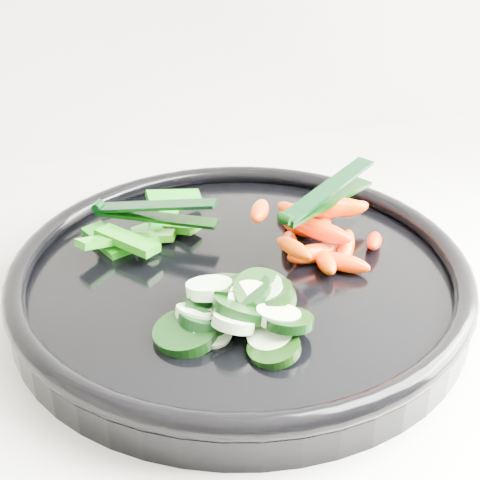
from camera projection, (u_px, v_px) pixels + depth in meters
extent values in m
cylinder|color=black|center=(240.00, 284.00, 0.55)|extent=(0.43, 0.43, 0.02)
torus|color=black|center=(240.00, 265.00, 0.54)|extent=(0.43, 0.43, 0.02)
cylinder|color=black|center=(207.00, 322.00, 0.48)|extent=(0.06, 0.06, 0.03)
cylinder|color=beige|center=(199.00, 315.00, 0.49)|extent=(0.05, 0.05, 0.03)
cylinder|color=black|center=(209.00, 315.00, 0.49)|extent=(0.04, 0.04, 0.02)
cylinder|color=#D3F5C4|center=(212.00, 332.00, 0.47)|extent=(0.03, 0.03, 0.02)
cylinder|color=black|center=(274.00, 348.00, 0.46)|extent=(0.05, 0.05, 0.02)
cylinder|color=beige|center=(271.00, 337.00, 0.47)|extent=(0.05, 0.05, 0.02)
cylinder|color=black|center=(208.00, 305.00, 0.50)|extent=(0.06, 0.06, 0.02)
cylinder|color=#CCEABB|center=(210.00, 303.00, 0.50)|extent=(0.04, 0.04, 0.02)
cylinder|color=black|center=(186.00, 333.00, 0.47)|extent=(0.05, 0.05, 0.02)
cylinder|color=beige|center=(198.00, 324.00, 0.48)|extent=(0.04, 0.04, 0.01)
cylinder|color=black|center=(270.00, 296.00, 0.49)|extent=(0.05, 0.05, 0.02)
cylinder|color=#B4CEA5|center=(266.00, 294.00, 0.49)|extent=(0.04, 0.04, 0.02)
cylinder|color=black|center=(225.00, 287.00, 0.50)|extent=(0.05, 0.05, 0.02)
cylinder|color=#CDF0C0|center=(209.00, 288.00, 0.50)|extent=(0.04, 0.04, 0.02)
cylinder|color=black|center=(244.00, 309.00, 0.48)|extent=(0.06, 0.05, 0.03)
cylinder|color=beige|center=(234.00, 323.00, 0.46)|extent=(0.04, 0.04, 0.02)
cylinder|color=black|center=(264.00, 297.00, 0.49)|extent=(0.07, 0.06, 0.03)
cylinder|color=beige|center=(251.00, 303.00, 0.49)|extent=(0.05, 0.05, 0.03)
cylinder|color=black|center=(242.00, 294.00, 0.50)|extent=(0.05, 0.05, 0.02)
cylinder|color=beige|center=(265.00, 289.00, 0.50)|extent=(0.04, 0.04, 0.02)
cylinder|color=black|center=(288.00, 320.00, 0.47)|extent=(0.05, 0.05, 0.02)
cylinder|color=#DCF0C0|center=(278.00, 316.00, 0.47)|extent=(0.05, 0.05, 0.02)
ellipsoid|color=#E64100|center=(346.00, 246.00, 0.57)|extent=(0.03, 0.04, 0.02)
ellipsoid|color=red|center=(313.00, 254.00, 0.56)|extent=(0.05, 0.03, 0.02)
ellipsoid|color=#FF2000|center=(343.00, 263.00, 0.54)|extent=(0.04, 0.04, 0.02)
ellipsoid|color=#FF4700|center=(303.00, 228.00, 0.60)|extent=(0.04, 0.05, 0.03)
ellipsoid|color=red|center=(374.00, 241.00, 0.58)|extent=(0.03, 0.04, 0.02)
ellipsoid|color=#FF5A00|center=(290.00, 242.00, 0.57)|extent=(0.03, 0.04, 0.02)
ellipsoid|color=#F53E00|center=(326.00, 262.00, 0.55)|extent=(0.02, 0.04, 0.02)
ellipsoid|color=#F11500|center=(311.00, 212.00, 0.62)|extent=(0.05, 0.05, 0.03)
ellipsoid|color=#DC5100|center=(295.00, 215.00, 0.62)|extent=(0.03, 0.05, 0.02)
ellipsoid|color=#FF4100|center=(294.00, 248.00, 0.54)|extent=(0.03, 0.04, 0.02)
ellipsoid|color=#F13F00|center=(318.00, 208.00, 0.60)|extent=(0.04, 0.06, 0.03)
ellipsoid|color=#EB3F00|center=(323.00, 223.00, 0.57)|extent=(0.03, 0.04, 0.02)
ellipsoid|color=#FF4800|center=(321.00, 230.00, 0.56)|extent=(0.05, 0.05, 0.02)
ellipsoid|color=red|center=(300.00, 219.00, 0.58)|extent=(0.04, 0.04, 0.02)
ellipsoid|color=#EF4200|center=(353.00, 209.00, 0.60)|extent=(0.05, 0.03, 0.02)
ellipsoid|color=#F15800|center=(341.00, 207.00, 0.57)|extent=(0.05, 0.04, 0.02)
ellipsoid|color=#EB5600|center=(260.00, 211.00, 0.56)|extent=(0.03, 0.05, 0.02)
ellipsoid|color=#FF4500|center=(332.00, 208.00, 0.57)|extent=(0.05, 0.03, 0.02)
cube|color=#10710A|center=(145.00, 236.00, 0.59)|extent=(0.02, 0.05, 0.02)
cube|color=#136709|center=(174.00, 226.00, 0.61)|extent=(0.05, 0.05, 0.02)
cube|color=#216109|center=(151.00, 236.00, 0.59)|extent=(0.05, 0.03, 0.01)
cube|color=#09670B|center=(160.00, 228.00, 0.60)|extent=(0.04, 0.06, 0.02)
cube|color=#19710A|center=(107.00, 240.00, 0.58)|extent=(0.04, 0.06, 0.01)
cube|color=#09600A|center=(137.00, 237.00, 0.59)|extent=(0.03, 0.05, 0.02)
cube|color=#146609|center=(101.00, 241.00, 0.56)|extent=(0.05, 0.04, 0.02)
cube|color=#16750B|center=(127.00, 240.00, 0.56)|extent=(0.05, 0.06, 0.01)
cube|color=#0F6509|center=(174.00, 197.00, 0.64)|extent=(0.05, 0.02, 0.02)
cylinder|color=black|center=(286.00, 219.00, 0.53)|extent=(0.01, 0.01, 0.01)
cube|color=black|center=(327.00, 201.00, 0.56)|extent=(0.10, 0.07, 0.00)
cube|color=black|center=(328.00, 189.00, 0.56)|extent=(0.10, 0.07, 0.02)
cylinder|color=black|center=(98.00, 206.00, 0.60)|extent=(0.01, 0.01, 0.01)
cube|color=black|center=(156.00, 217.00, 0.59)|extent=(0.10, 0.07, 0.00)
cube|color=black|center=(156.00, 206.00, 0.58)|extent=(0.10, 0.07, 0.02)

